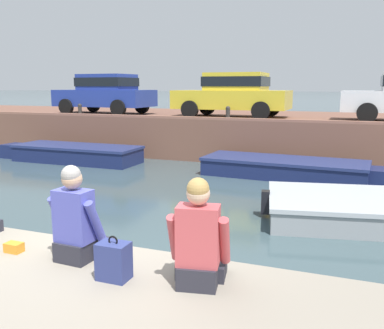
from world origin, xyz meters
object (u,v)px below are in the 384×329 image
(person_seated_right, at_px, (77,223))
(backpack_on_ledge, at_px, (114,261))
(person_seated_middle, at_px, (199,244))
(car_leftmost_blue, at_px, (105,92))
(boat_moored_west_navy, at_px, (72,153))
(bottle_drink, at_px, (61,242))
(car_left_inner_yellow, at_px, (233,93))
(mooring_bollard_west, at_px, (80,109))
(boat_moored_central_navy, at_px, (292,168))
(mooring_bollard_mid, at_px, (228,112))

(person_seated_right, distance_m, backpack_on_ledge, 0.67)
(person_seated_middle, bearing_deg, person_seated_right, 176.02)
(backpack_on_ledge, bearing_deg, person_seated_right, 155.34)
(car_leftmost_blue, bearing_deg, boat_moored_west_navy, -82.19)
(person_seated_right, height_order, bottle_drink, person_seated_right)
(car_leftmost_blue, distance_m, backpack_on_ledge, 13.77)
(boat_moored_west_navy, height_order, car_left_inner_yellow, car_left_inner_yellow)
(boat_moored_west_navy, xyz_separation_m, mooring_bollard_west, (-0.79, 1.68, 1.39))
(boat_moored_west_navy, bearing_deg, backpack_on_ledge, -51.40)
(boat_moored_central_navy, distance_m, mooring_bollard_west, 8.38)
(mooring_bollard_west, distance_m, person_seated_middle, 13.30)
(person_seated_right, relative_size, backpack_on_ledge, 2.37)
(mooring_bollard_mid, bearing_deg, boat_moored_central_navy, -34.62)
(boat_moored_west_navy, relative_size, mooring_bollard_mid, 11.64)
(boat_moored_west_navy, xyz_separation_m, car_leftmost_blue, (-0.39, 2.85, 1.99))
(car_left_inner_yellow, bearing_deg, mooring_bollard_mid, -82.79)
(boat_moored_central_navy, relative_size, person_seated_middle, 5.61)
(car_leftmost_blue, height_order, person_seated_right, car_leftmost_blue)
(car_left_inner_yellow, relative_size, bottle_drink, 19.49)
(person_seated_middle, distance_m, backpack_on_ledge, 0.79)
(boat_moored_central_navy, bearing_deg, mooring_bollard_west, 168.71)
(boat_moored_west_navy, distance_m, car_leftmost_blue, 3.50)
(mooring_bollard_west, height_order, person_seated_middle, mooring_bollard_west)
(boat_moored_west_navy, relative_size, car_leftmost_blue, 1.33)
(boat_moored_west_navy, height_order, person_seated_middle, person_seated_middle)
(boat_moored_central_navy, height_order, car_leftmost_blue, car_leftmost_blue)
(person_seated_right, relative_size, bottle_drink, 4.73)
(person_seated_middle, bearing_deg, car_left_inner_yellow, 104.21)
(mooring_bollard_west, relative_size, person_seated_middle, 0.46)
(backpack_on_ledge, bearing_deg, boat_moored_central_navy, 87.73)
(person_seated_middle, xyz_separation_m, backpack_on_ledge, (-0.74, -0.17, -0.20))
(car_left_inner_yellow, xyz_separation_m, bottle_drink, (1.27, -11.19, -1.38))
(car_left_inner_yellow, distance_m, mooring_bollard_mid, 1.33)
(car_leftmost_blue, distance_m, mooring_bollard_mid, 5.52)
(mooring_bollard_mid, bearing_deg, person_seated_right, -82.04)
(mooring_bollard_west, relative_size, person_seated_right, 0.46)
(mooring_bollard_west, bearing_deg, boat_moored_central_navy, -11.29)
(bottle_drink, bearing_deg, person_seated_right, -20.78)
(mooring_bollard_west, relative_size, bottle_drink, 2.18)
(car_left_inner_yellow, distance_m, person_seated_middle, 11.81)
(boat_moored_west_navy, bearing_deg, mooring_bollard_west, 115.20)
(mooring_bollard_mid, bearing_deg, car_leftmost_blue, 167.71)
(boat_moored_central_navy, bearing_deg, person_seated_middle, -87.38)
(person_seated_right, height_order, backpack_on_ledge, person_seated_right)
(boat_moored_west_navy, bearing_deg, mooring_bollard_mid, 18.68)
(mooring_bollard_west, xyz_separation_m, person_seated_right, (7.17, -10.13, -0.49))
(boat_moored_central_navy, relative_size, mooring_bollard_mid, 12.17)
(mooring_bollard_west, distance_m, person_seated_right, 12.43)
(backpack_on_ledge, bearing_deg, car_left_inner_yellow, 100.49)
(mooring_bollard_mid, distance_m, bottle_drink, 10.11)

